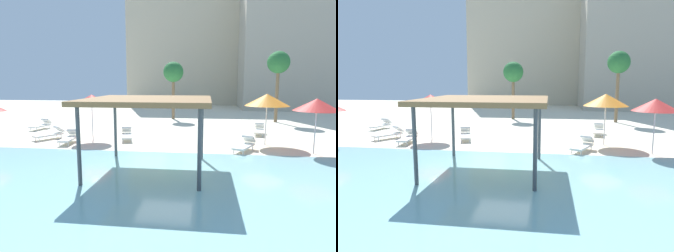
{
  "view_description": "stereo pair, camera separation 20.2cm",
  "coord_description": "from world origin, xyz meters",
  "views": [
    {
      "loc": [
        1.83,
        -12.84,
        3.55
      ],
      "look_at": [
        -0.12,
        2.0,
        1.3
      ],
      "focal_mm": 31.67,
      "sensor_mm": 36.0,
      "label": 1
    },
    {
      "loc": [
        2.03,
        -12.81,
        3.55
      ],
      "look_at": [
        -0.12,
        2.0,
        1.3
      ],
      "focal_mm": 31.67,
      "sensor_mm": 36.0,
      "label": 2
    }
  ],
  "objects": [
    {
      "name": "ground_plane",
      "position": [
        0.0,
        0.0,
        0.0
      ],
      "size": [
        80.0,
        80.0,
        0.0
      ],
      "primitive_type": "plane",
      "color": "beige"
    },
    {
      "name": "lagoon_water",
      "position": [
        0.0,
        -5.25,
        0.02
      ],
      "size": [
        44.0,
        13.5,
        0.04
      ],
      "primitive_type": "cube",
      "color": "#8CC6CC",
      "rests_on": "ground"
    },
    {
      "name": "shade_pavilion",
      "position": [
        -0.39,
        -1.56,
        2.76
      ],
      "size": [
        4.75,
        4.75,
        2.92
      ],
      "color": "#42474C",
      "rests_on": "ground"
    },
    {
      "name": "beach_umbrella_red_2",
      "position": [
        7.14,
        2.34,
        2.43
      ],
      "size": [
        2.21,
        2.21,
        2.74
      ],
      "color": "silver",
      "rests_on": "ground"
    },
    {
      "name": "beach_umbrella_red_3",
      "position": [
        -5.02,
        4.16,
        2.48
      ],
      "size": [
        2.17,
        2.17,
        2.78
      ],
      "color": "silver",
      "rests_on": "ground"
    },
    {
      "name": "beach_umbrella_orange_4",
      "position": [
        5.15,
        4.23,
        2.54
      ],
      "size": [
        2.44,
        2.44,
        2.88
      ],
      "color": "silver",
      "rests_on": "ground"
    },
    {
      "name": "lounge_chair_0",
      "position": [
        5.37,
        7.5,
        0.33
      ],
      "size": [
        0.94,
        1.97,
        0.74
      ],
      "rotation": [
        0.0,
        0.0,
        -1.75
      ],
      "color": "white",
      "rests_on": "ground"
    },
    {
      "name": "lounge_chair_1",
      "position": [
        -3.02,
        4.58,
        0.33
      ],
      "size": [
        1.11,
        1.99,
        0.74
      ],
      "rotation": [
        0.0,
        0.0,
        -1.29
      ],
      "color": "white",
      "rests_on": "ground"
    },
    {
      "name": "lounge_chair_2",
      "position": [
        3.82,
        2.48,
        0.33
      ],
      "size": [
        1.39,
        1.96,
        0.74
      ],
      "rotation": [
        0.0,
        0.0,
        -2.04
      ],
      "color": "white",
      "rests_on": "ground"
    },
    {
      "name": "lounge_chair_3",
      "position": [
        -6.08,
        3.24,
        0.33
      ],
      "size": [
        0.78,
        1.94,
        0.74
      ],
      "rotation": [
        0.0,
        0.0,
        -1.48
      ],
      "color": "white",
      "rests_on": "ground"
    },
    {
      "name": "lounge_chair_4",
      "position": [
        -7.8,
        4.26,
        0.33
      ],
      "size": [
        1.51,
        1.93,
        0.74
      ],
      "rotation": [
        0.0,
        0.0,
        -2.12
      ],
      "color": "white",
      "rests_on": "ground"
    },
    {
      "name": "lounge_chair_5",
      "position": [
        -10.49,
        7.78,
        0.33
      ],
      "size": [
        0.85,
        1.96,
        0.74
      ],
      "rotation": [
        0.0,
        0.0,
        -1.7
      ],
      "color": "white",
      "rests_on": "ground"
    },
    {
      "name": "palm_tree_0",
      "position": [
        7.88,
        14.14,
        5.04
      ],
      "size": [
        1.9,
        1.9,
        6.14
      ],
      "color": "brown",
      "rests_on": "ground"
    },
    {
      "name": "palm_tree_1",
      "position": [
        -1.34,
        15.15,
        4.34
      ],
      "size": [
        1.9,
        1.9,
        5.39
      ],
      "color": "brown",
      "rests_on": "ground"
    },
    {
      "name": "hotel_block_0",
      "position": [
        -1.55,
        37.37,
        10.11
      ],
      "size": [
        17.99,
        10.35,
        20.23
      ],
      "primitive_type": "cube",
      "color": "beige",
      "rests_on": "ground"
    },
    {
      "name": "hotel_block_1",
      "position": [
        15.27,
        28.54,
        9.31
      ],
      "size": [
        18.16,
        9.14,
        18.62
      ],
      "primitive_type": "cube",
      "color": "#B2A893",
      "rests_on": "ground"
    }
  ]
}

